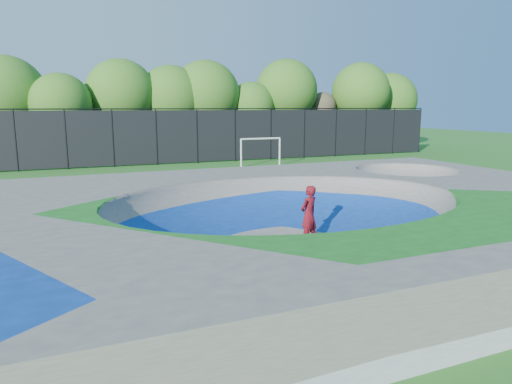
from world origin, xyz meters
TOP-DOWN VIEW (x-y plane):
  - ground at (0.00, 0.00)m, footprint 120.00×120.00m
  - skate_deck at (0.00, 0.00)m, footprint 22.00×14.00m
  - skater at (0.64, -0.11)m, footprint 0.77×0.65m
  - skateboard at (0.64, -0.11)m, footprint 0.81×0.43m
  - soccer_goal at (6.53, 17.28)m, footprint 3.06×0.12m
  - fence at (0.00, 21.00)m, footprint 48.09×0.09m
  - treeline at (-0.41, 26.17)m, footprint 53.41×7.99m

SIDE VIEW (x-z plane):
  - ground at x=0.00m, z-range 0.00..0.00m
  - skateboard at x=0.64m, z-range 0.00..0.05m
  - skate_deck at x=0.00m, z-range 0.00..1.50m
  - skater at x=0.64m, z-range 0.00..1.80m
  - soccer_goal at x=6.53m, z-range 0.39..2.41m
  - fence at x=0.00m, z-range 0.08..4.12m
  - treeline at x=-0.41m, z-range 0.84..9.26m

